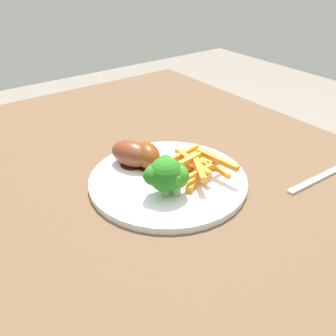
% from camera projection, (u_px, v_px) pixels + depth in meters
% --- Properties ---
extents(dining_table, '(1.13, 0.80, 0.75)m').
position_uv_depth(dining_table, '(176.00, 218.00, 0.77)').
color(dining_table, brown).
rests_on(dining_table, ground_plane).
extents(dinner_plate, '(0.29, 0.29, 0.01)m').
position_uv_depth(dinner_plate, '(168.00, 180.00, 0.68)').
color(dinner_plate, silver).
rests_on(dinner_plate, dining_table).
extents(broccoli_floret_front, '(0.04, 0.05, 0.06)m').
position_uv_depth(broccoli_floret_front, '(175.00, 176.00, 0.61)').
color(broccoli_floret_front, '#839F60').
rests_on(broccoli_floret_front, dinner_plate).
extents(broccoli_floret_middle, '(0.06, 0.07, 0.07)m').
position_uv_depth(broccoli_floret_middle, '(163.00, 174.00, 0.61)').
color(broccoli_floret_middle, '#78B049').
rests_on(broccoli_floret_middle, dinner_plate).
extents(carrot_fries_pile, '(0.14, 0.14, 0.04)m').
position_uv_depth(carrot_fries_pile, '(196.00, 165.00, 0.69)').
color(carrot_fries_pile, orange).
rests_on(carrot_fries_pile, dinner_plate).
extents(chicken_drumstick_near, '(0.13, 0.08, 0.05)m').
position_uv_depth(chicken_drumstick_near, '(133.00, 154.00, 0.70)').
color(chicken_drumstick_near, '#4B1E11').
rests_on(chicken_drumstick_near, dinner_plate).
extents(chicken_drumstick_far, '(0.12, 0.06, 0.05)m').
position_uv_depth(chicken_drumstick_far, '(148.00, 157.00, 0.70)').
color(chicken_drumstick_far, '#4C1E0A').
rests_on(chicken_drumstick_far, dinner_plate).
extents(fork, '(0.02, 0.19, 0.00)m').
position_uv_depth(fork, '(323.00, 176.00, 0.70)').
color(fork, silver).
rests_on(fork, dining_table).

